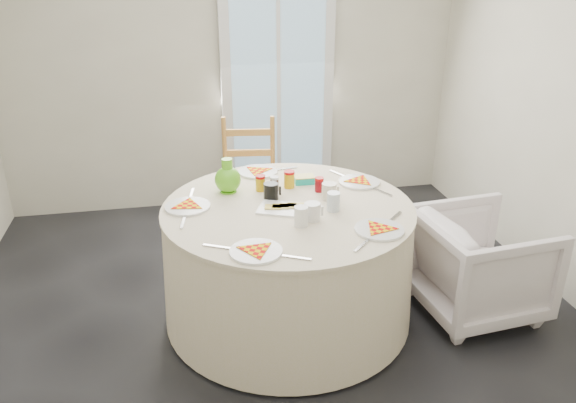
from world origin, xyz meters
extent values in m
plane|color=black|center=(0.00, 0.00, 0.00)|extent=(4.00, 4.00, 0.00)
cube|color=#BCB5A3|center=(0.00, 2.00, 1.30)|extent=(4.00, 0.02, 2.60)
cube|color=silver|center=(0.40, 1.95, 1.05)|extent=(1.00, 0.08, 2.10)
cylinder|color=beige|center=(0.12, 0.07, 0.38)|extent=(1.56, 1.56, 0.79)
imported|color=silver|center=(1.33, -0.11, 0.39)|extent=(0.75, 0.79, 0.75)
cube|color=#13B4A2|center=(0.30, 0.42, 0.79)|extent=(0.13, 0.10, 0.05)
camera|label=1|loc=(-0.48, -2.93, 2.15)|focal=35.00mm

